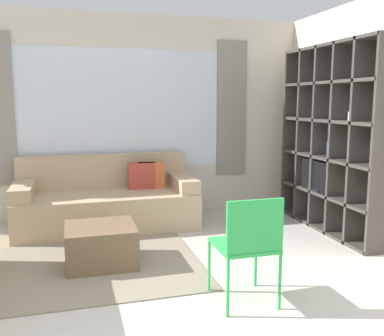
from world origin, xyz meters
The scene contains 8 objects.
ground_plane centered at (0.00, 0.00, 0.00)m, with size 16.00×16.00×0.00m, color beige.
wall_back centered at (0.00, 3.27, 1.36)m, with size 6.25×0.11×2.70m.
wall_right centered at (2.56, 1.62, 1.35)m, with size 0.07×4.43×2.70m, color beige.
area_rug centered at (-0.93, 1.60, 0.01)m, with size 2.83×2.07×0.01m, color gray.
shelving_unit centered at (2.37, 1.86, 1.10)m, with size 0.37×1.85×2.22m.
couch_main centered at (-0.27, 2.74, 0.31)m, with size 2.17×0.98×0.87m.
ottoman centered at (-0.44, 1.44, 0.19)m, with size 0.66×0.61×0.39m.
folding_chair centered at (0.58, 0.29, 0.52)m, with size 0.44×0.46×0.86m.
Camera 1 is at (-0.68, -2.58, 1.56)m, focal length 40.00 mm.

